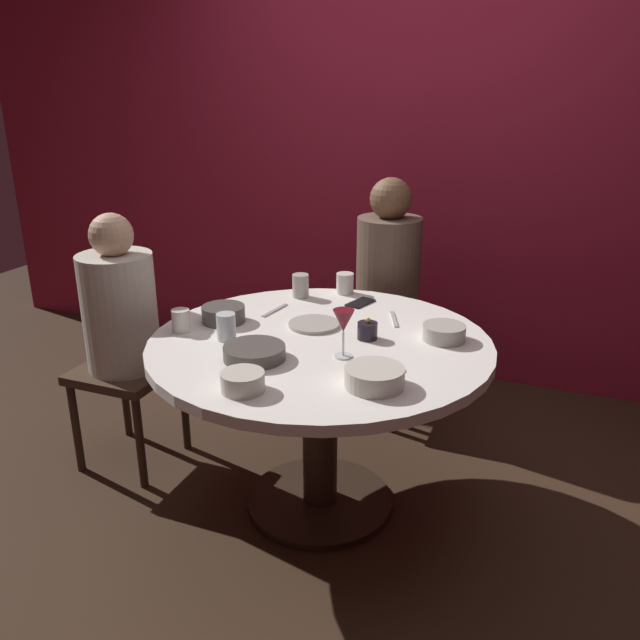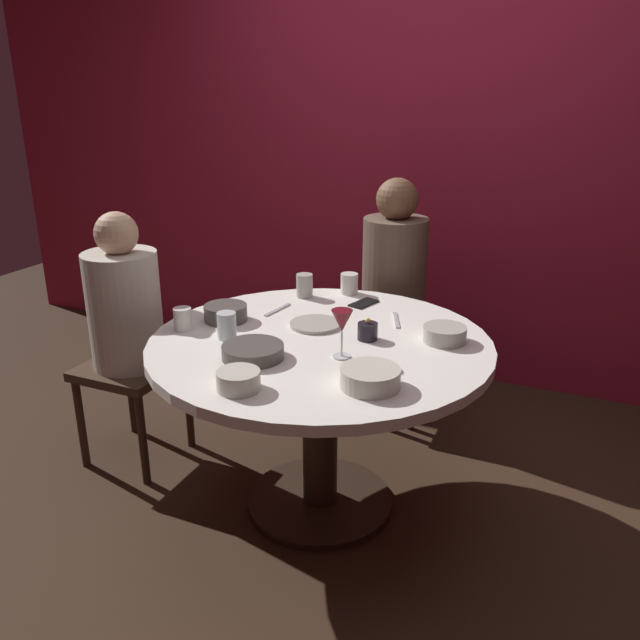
# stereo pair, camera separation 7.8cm
# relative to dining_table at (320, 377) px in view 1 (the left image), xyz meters

# --- Properties ---
(ground_plane) EXTENTS (8.00, 8.00, 0.00)m
(ground_plane) POSITION_rel_dining_table_xyz_m (0.00, 0.00, -0.58)
(ground_plane) COLOR #382619
(back_wall) EXTENTS (6.00, 0.10, 2.60)m
(back_wall) POSITION_rel_dining_table_xyz_m (0.00, 1.54, 0.72)
(back_wall) COLOR maroon
(back_wall) RESTS_ON ground
(dining_table) EXTENTS (1.30, 1.30, 0.73)m
(dining_table) POSITION_rel_dining_table_xyz_m (0.00, 0.00, 0.00)
(dining_table) COLOR white
(dining_table) RESTS_ON ground
(seated_diner_left) EXTENTS (0.40, 0.40, 1.15)m
(seated_diner_left) POSITION_rel_dining_table_xyz_m (-0.92, 0.00, 0.13)
(seated_diner_left) COLOR #3F2D1E
(seated_diner_left) RESTS_ON ground
(seated_diner_back) EXTENTS (0.40, 0.40, 1.22)m
(seated_diner_back) POSITION_rel_dining_table_xyz_m (0.00, 0.92, 0.17)
(seated_diner_back) COLOR #3F2D1E
(seated_diner_back) RESTS_ON ground
(candle_holder) EXTENTS (0.08, 0.08, 0.09)m
(candle_holder) POSITION_rel_dining_table_xyz_m (0.16, 0.08, 0.19)
(candle_holder) COLOR black
(candle_holder) RESTS_ON dining_table
(wine_glass) EXTENTS (0.08, 0.08, 0.18)m
(wine_glass) POSITION_rel_dining_table_xyz_m (0.14, -0.12, 0.28)
(wine_glass) COLOR silver
(wine_glass) RESTS_ON dining_table
(dinner_plate) EXTENTS (0.20, 0.20, 0.01)m
(dinner_plate) POSITION_rel_dining_table_xyz_m (-0.08, 0.13, 0.16)
(dinner_plate) COLOR #B2ADA3
(dinner_plate) RESTS_ON dining_table
(cell_phone) EXTENTS (0.11, 0.15, 0.01)m
(cell_phone) POSITION_rel_dining_table_xyz_m (0.01, 0.46, 0.16)
(cell_phone) COLOR black
(cell_phone) RESTS_ON dining_table
(bowl_serving_large) EXTENTS (0.14, 0.14, 0.06)m
(bowl_serving_large) POSITION_rel_dining_table_xyz_m (-0.07, -0.49, 0.19)
(bowl_serving_large) COLOR beige
(bowl_serving_large) RESTS_ON dining_table
(bowl_salad_center) EXTENTS (0.17, 0.17, 0.07)m
(bowl_salad_center) POSITION_rel_dining_table_xyz_m (-0.44, 0.04, 0.19)
(bowl_salad_center) COLOR #4C4742
(bowl_salad_center) RESTS_ON dining_table
(bowl_small_white) EXTENTS (0.16, 0.16, 0.06)m
(bowl_small_white) POSITION_rel_dining_table_xyz_m (0.43, 0.17, 0.19)
(bowl_small_white) COLOR #B2ADA3
(bowl_small_white) RESTS_ON dining_table
(bowl_sauce_side) EXTENTS (0.22, 0.22, 0.05)m
(bowl_sauce_side) POSITION_rel_dining_table_xyz_m (-0.15, -0.25, 0.18)
(bowl_sauce_side) COLOR #4C4742
(bowl_sauce_side) RESTS_ON dining_table
(bowl_rice_portion) EXTENTS (0.19, 0.19, 0.06)m
(bowl_rice_portion) POSITION_rel_dining_table_xyz_m (0.31, -0.30, 0.19)
(bowl_rice_portion) COLOR beige
(bowl_rice_portion) RESTS_ON dining_table
(cup_near_candle) EXTENTS (0.07, 0.07, 0.10)m
(cup_near_candle) POSITION_rel_dining_table_xyz_m (-0.33, -0.13, 0.21)
(cup_near_candle) COLOR silver
(cup_near_candle) RESTS_ON dining_table
(cup_by_left_diner) EXTENTS (0.08, 0.08, 0.09)m
(cup_by_left_diner) POSITION_rel_dining_table_xyz_m (-0.11, 0.57, 0.20)
(cup_by_left_diner) COLOR silver
(cup_by_left_diner) RESTS_ON dining_table
(cup_by_right_diner) EXTENTS (0.07, 0.07, 0.09)m
(cup_by_right_diner) POSITION_rel_dining_table_xyz_m (-0.53, -0.12, 0.20)
(cup_by_right_diner) COLOR silver
(cup_by_right_diner) RESTS_ON dining_table
(cup_center_front) EXTENTS (0.07, 0.07, 0.11)m
(cup_center_front) POSITION_rel_dining_table_xyz_m (-0.27, 0.45, 0.21)
(cup_center_front) COLOR #B2ADA3
(cup_center_front) RESTS_ON dining_table
(fork_near_plate) EXTENTS (0.08, 0.17, 0.01)m
(fork_near_plate) POSITION_rel_dining_table_xyz_m (0.20, 0.32, 0.16)
(fork_near_plate) COLOR #B7B7BC
(fork_near_plate) RESTS_ON dining_table
(knife_near_plate) EXTENTS (0.04, 0.18, 0.01)m
(knife_near_plate) POSITION_rel_dining_table_xyz_m (-0.30, 0.23, 0.16)
(knife_near_plate) COLOR #B7B7BC
(knife_near_plate) RESTS_ON dining_table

